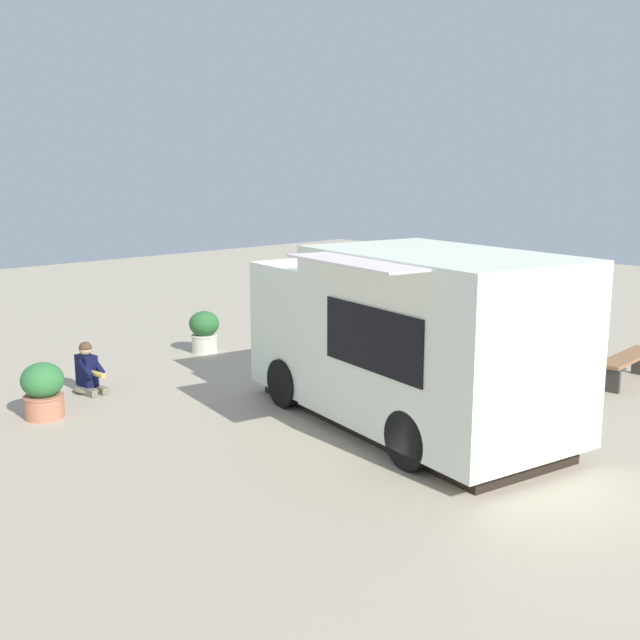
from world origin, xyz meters
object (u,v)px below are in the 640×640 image
object	(u,v)px
food_truck	(406,341)
trash_bin	(466,323)
person_customer	(88,373)
planter_flowering_near	(43,390)
plaza_bench	(627,362)
planter_flowering_far	(204,331)

from	to	relation	value
food_truck	trash_bin	xyz separation A→B (m)	(4.92, 2.45, -0.78)
person_customer	planter_flowering_near	bearing A→B (deg)	-145.81
planter_flowering_near	plaza_bench	distance (m)	9.58
plaza_bench	trash_bin	size ratio (longest dim) A/B	2.01
plaza_bench	food_truck	bearing A→B (deg)	164.64
planter_flowering_far	plaza_bench	distance (m)	7.95
planter_flowering_far	trash_bin	size ratio (longest dim) A/B	0.92
plaza_bench	trash_bin	bearing A→B (deg)	83.10
trash_bin	person_customer	bearing A→B (deg)	163.20
food_truck	person_customer	xyz separation A→B (m)	(-2.50, 4.69, -0.91)
person_customer	planter_flowering_far	world-z (taller)	person_customer
planter_flowering_far	plaza_bench	bearing A→B (deg)	-60.50
planter_flowering_near	trash_bin	size ratio (longest dim) A/B	0.92
trash_bin	plaza_bench	bearing A→B (deg)	-96.90
planter_flowering_near	planter_flowering_far	world-z (taller)	planter_flowering_far
planter_flowering_far	trash_bin	bearing A→B (deg)	-36.60
person_customer	planter_flowering_far	size ratio (longest dim) A/B	1.02
plaza_bench	trash_bin	distance (m)	3.71
food_truck	plaza_bench	distance (m)	4.72
food_truck	person_customer	distance (m)	5.39
planter_flowering_far	person_customer	bearing A→B (deg)	-161.87
planter_flowering_far	trash_bin	world-z (taller)	trash_bin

